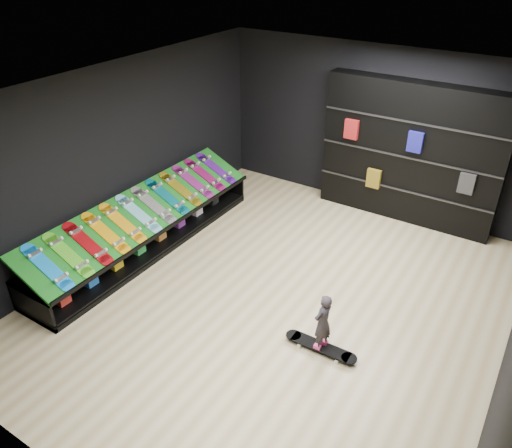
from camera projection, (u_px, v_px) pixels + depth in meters
The scene contains 22 objects.
floor at pixel (277, 298), 7.30m from camera, with size 6.00×7.00×0.01m, color beige.
ceiling at pixel (283, 95), 5.77m from camera, with size 6.00×7.00×0.01m, color white.
wall_back at pixel (377, 130), 9.07m from camera, with size 6.00×0.02×3.00m, color black.
wall_front at pixel (60, 386), 4.00m from camera, with size 6.00×0.02×3.00m, color black.
wall_left at pixel (117, 159), 7.92m from camera, with size 0.02×7.00×3.00m, color black.
display_rack at pixel (147, 234), 8.35m from camera, with size 0.90×4.50×0.50m, color black, non-canonical shape.
turf_ramp at pixel (146, 211), 8.10m from camera, with size 1.00×4.50×0.04m, color #0E5E12.
back_shelving at pixel (410, 154), 8.73m from camera, with size 3.14×0.37×2.51m, color black.
floor_skateboard at pixel (320, 348), 6.36m from camera, with size 0.98×0.22×0.09m, color black, non-canonical shape.
child at pixel (322, 332), 6.22m from camera, with size 0.18×0.13×0.48m, color black.
display_board_0 at pixel (48, 267), 6.70m from camera, with size 0.98×0.22×0.09m, color blue, non-canonical shape.
display_board_1 at pixel (68, 255), 6.95m from camera, with size 0.98×0.22×0.09m, color green, non-canonical shape.
display_board_2 at pixel (88, 244), 7.20m from camera, with size 0.98×0.22×0.09m, color red, non-canonical shape.
display_board_3 at pixel (106, 233), 7.45m from camera, with size 0.98×0.22×0.09m, color yellow, non-canonical shape.
display_board_4 at pixel (123, 223), 7.70m from camera, with size 0.98×0.22×0.09m, color orange, non-canonical shape.
display_board_5 at pixel (139, 214), 7.95m from camera, with size 0.98×0.22×0.09m, color #0CB2E5, non-canonical shape.
display_board_6 at pixel (153, 205), 8.20m from camera, with size 0.98×0.22×0.09m, color black, non-canonical shape.
display_board_7 at pixel (167, 197), 8.45m from camera, with size 0.98×0.22×0.09m, color #0C8C99, non-canonical shape.
display_board_8 at pixel (181, 189), 8.70m from camera, with size 0.98×0.22×0.09m, color yellow, non-canonical shape.
display_board_9 at pixel (193, 182), 8.95m from camera, with size 0.98×0.22×0.09m, color #2626BF, non-canonical shape.
display_board_10 at pixel (205, 175), 9.20m from camera, with size 0.98×0.22×0.09m, color #E5198C, non-canonical shape.
display_board_11 at pixel (216, 168), 9.45m from camera, with size 0.98×0.22×0.09m, color purple, non-canonical shape.
Camera 1 is at (2.82, -4.99, 4.67)m, focal length 35.00 mm.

